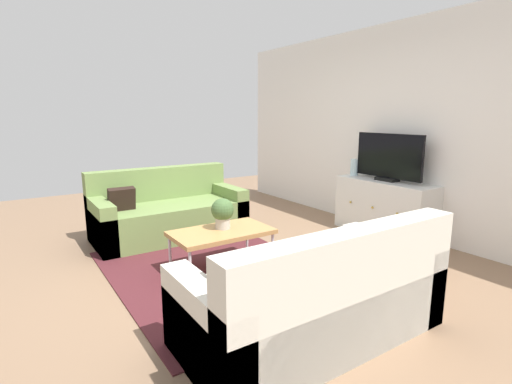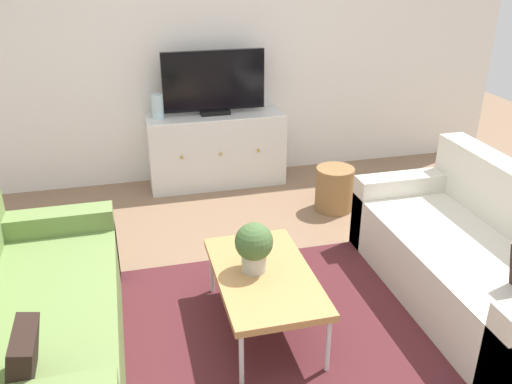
% 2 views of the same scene
% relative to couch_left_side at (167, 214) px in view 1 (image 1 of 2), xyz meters
% --- Properties ---
extents(ground_plane, '(10.00, 10.00, 0.00)m').
position_rel_couch_left_side_xyz_m(ground_plane, '(1.44, 0.10, -0.29)').
color(ground_plane, '#84664C').
extents(wall_back, '(6.40, 0.12, 2.70)m').
position_rel_couch_left_side_xyz_m(wall_back, '(1.44, 2.65, 1.06)').
color(wall_back, white).
rests_on(wall_back, ground_plane).
extents(area_rug, '(2.50, 1.90, 0.01)m').
position_rel_couch_left_side_xyz_m(area_rug, '(1.44, -0.05, -0.28)').
color(area_rug, '#4C1E23').
rests_on(area_rug, ground_plane).
extents(couch_left_side, '(0.89, 1.85, 0.86)m').
position_rel_couch_left_side_xyz_m(couch_left_side, '(0.00, 0.00, 0.00)').
color(couch_left_side, olive).
rests_on(couch_left_side, ground_plane).
extents(couch_right_side, '(0.89, 1.85, 0.86)m').
position_rel_couch_left_side_xyz_m(couch_right_side, '(2.88, 0.00, 0.00)').
color(couch_right_side, beige).
rests_on(couch_right_side, ground_plane).
extents(coffee_table, '(0.57, 0.99, 0.41)m').
position_rel_couch_left_side_xyz_m(coffee_table, '(1.39, 0.05, 0.09)').
color(coffee_table, '#B7844C').
rests_on(coffee_table, ground_plane).
extents(potted_plant, '(0.23, 0.23, 0.31)m').
position_rel_couch_left_side_xyz_m(potted_plant, '(1.34, 0.09, 0.29)').
color(potted_plant, '#B7B2A8').
rests_on(potted_plant, coffee_table).
extents(tv_console, '(1.32, 0.47, 0.71)m').
position_rel_couch_left_side_xyz_m(tv_console, '(1.53, 2.37, 0.07)').
color(tv_console, silver).
rests_on(tv_console, ground_plane).
extents(flat_screen_tv, '(0.97, 0.16, 0.60)m').
position_rel_couch_left_side_xyz_m(flat_screen_tv, '(1.53, 2.39, 0.72)').
color(flat_screen_tv, black).
rests_on(flat_screen_tv, tv_console).
extents(glass_vase, '(0.11, 0.11, 0.23)m').
position_rel_couch_left_side_xyz_m(glass_vase, '(0.99, 2.37, 0.54)').
color(glass_vase, silver).
rests_on(glass_vase, tv_console).
extents(wicker_basket, '(0.34, 0.34, 0.40)m').
position_rel_couch_left_side_xyz_m(wicker_basket, '(2.44, 1.52, -0.09)').
color(wicker_basket, olive).
rests_on(wicker_basket, ground_plane).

